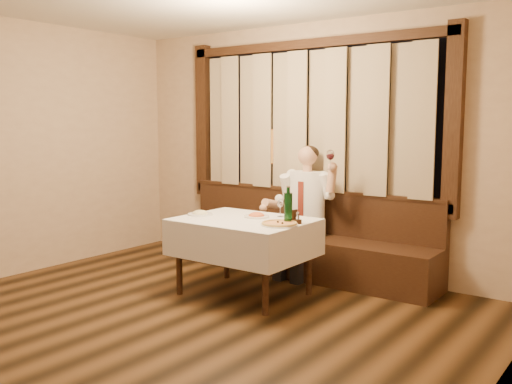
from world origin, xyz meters
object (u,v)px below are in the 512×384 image
Objects in this scene: dining_table at (244,230)px; cruet_caddy at (295,219)px; pasta_red at (257,214)px; seated_man at (304,201)px; pizza at (279,224)px; pasta_cream at (200,212)px; banquette at (299,245)px; green_bottle at (288,207)px.

dining_table is 9.80× the size of cruet_caddy.
pasta_red is at bearing -178.10° from cruet_caddy.
pasta_red is 0.49m from cruet_caddy.
seated_man is at bearing 83.09° from dining_table.
pizza is 0.24× the size of seated_man.
cruet_caddy is at bearing -63.82° from seated_man.
pasta_cream is at bearing -171.26° from dining_table.
banquette is 12.51× the size of pasta_red.
banquette is 1.30m from pasta_cream.
pasta_red reaches higher than pizza.
dining_table is at bearing -106.45° from pasta_red.
banquette is 1.08m from dining_table.
dining_table is at bearing -90.00° from banquette.
pasta_red is 0.73× the size of green_bottle.
green_bottle is 0.95m from seated_man.
pizza is at bearing -0.29° from pasta_cream.
pizza is (0.47, -0.08, 0.12)m from dining_table.
banquette is 0.54m from seated_man.
pasta_cream is at bearing -172.27° from green_bottle.
pizza is at bearing -100.34° from cruet_caddy.
seated_man is (-0.36, 1.02, 0.06)m from pizza.
green_bottle is at bearing -12.23° from pasta_red.
pasta_cream is at bearing 179.71° from pizza.
pasta_cream is 0.99m from green_bottle.
pasta_red reaches higher than pasta_cream.
banquette is 12.68× the size of pasta_cream.
cruet_caddy is 0.95m from seated_man.
pasta_red is at bearing -95.03° from seated_man.
dining_table is 4.97× the size of pasta_red.
pasta_cream is (-0.54, -0.23, -0.00)m from pasta_red.
dining_table is 5.03× the size of pasta_cream.
green_bottle is at bearing 6.67° from dining_table.
seated_man is (0.11, -0.09, 0.52)m from banquette.
dining_table is 0.56m from cruet_caddy.
pizza is 1.36× the size of pasta_cream.
pasta_red is 0.18× the size of seated_man.
green_bottle is at bearing -142.01° from cruet_caddy.
green_bottle is (0.98, 0.13, 0.11)m from pasta_cream.
green_bottle is (0.43, -0.09, 0.11)m from pasta_red.
cruet_caddy is (0.49, -0.06, 0.01)m from pasta_red.
green_bottle reaches higher than banquette.
dining_table is at bearing 8.74° from pasta_cream.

